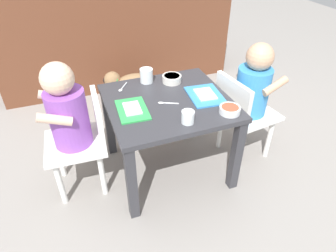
{
  "coord_description": "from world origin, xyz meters",
  "views": [
    {
      "loc": [
        -0.44,
        -1.16,
        1.19
      ],
      "look_at": [
        0.0,
        0.0,
        0.29
      ],
      "focal_mm": 31.87,
      "sensor_mm": 36.0,
      "label": 1
    }
  ],
  "objects_px": {
    "dining_table": "(168,113)",
    "seated_child_right": "(251,91)",
    "food_tray_right": "(205,95)",
    "food_tray_left": "(132,109)",
    "water_cup_right": "(146,76)",
    "spoon_by_right_tray": "(166,103)",
    "water_cup_left": "(188,118)",
    "spoon_by_left_tray": "(122,88)",
    "seated_child_left": "(71,117)",
    "cereal_bowl_right_side": "(172,78)",
    "veggie_bowl_near": "(230,110)",
    "dog": "(135,85)"
  },
  "relations": [
    {
      "from": "seated_child_right",
      "to": "food_tray_right",
      "type": "height_order",
      "value": "seated_child_right"
    },
    {
      "from": "water_cup_right",
      "to": "cereal_bowl_right_side",
      "type": "height_order",
      "value": "water_cup_right"
    },
    {
      "from": "dining_table",
      "to": "seated_child_right",
      "type": "relative_size",
      "value": 0.88
    },
    {
      "from": "seated_child_left",
      "to": "spoon_by_left_tray",
      "type": "distance_m",
      "value": 0.32
    },
    {
      "from": "dining_table",
      "to": "food_tray_left",
      "type": "height_order",
      "value": "food_tray_left"
    },
    {
      "from": "seated_child_left",
      "to": "veggie_bowl_near",
      "type": "xyz_separation_m",
      "value": [
        0.68,
        -0.24,
        0.03
      ]
    },
    {
      "from": "seated_child_right",
      "to": "dog",
      "type": "bearing_deg",
      "value": 123.02
    },
    {
      "from": "seated_child_right",
      "to": "water_cup_left",
      "type": "height_order",
      "value": "seated_child_right"
    },
    {
      "from": "seated_child_right",
      "to": "water_cup_left",
      "type": "xyz_separation_m",
      "value": [
        -0.44,
        -0.18,
        0.05
      ]
    },
    {
      "from": "food_tray_left",
      "to": "spoon_by_right_tray",
      "type": "distance_m",
      "value": 0.17
    },
    {
      "from": "dining_table",
      "to": "food_tray_left",
      "type": "distance_m",
      "value": 0.2
    },
    {
      "from": "seated_child_left",
      "to": "water_cup_right",
      "type": "height_order",
      "value": "seated_child_left"
    },
    {
      "from": "cereal_bowl_right_side",
      "to": "spoon_by_left_tray",
      "type": "height_order",
      "value": "cereal_bowl_right_side"
    },
    {
      "from": "dining_table",
      "to": "seated_child_right",
      "type": "distance_m",
      "value": 0.46
    },
    {
      "from": "seated_child_right",
      "to": "cereal_bowl_right_side",
      "type": "bearing_deg",
      "value": 152.21
    },
    {
      "from": "seated_child_left",
      "to": "veggie_bowl_near",
      "type": "distance_m",
      "value": 0.72
    },
    {
      "from": "food_tray_left",
      "to": "dog",
      "type": "bearing_deg",
      "value": 75.17
    },
    {
      "from": "water_cup_right",
      "to": "spoon_by_left_tray",
      "type": "xyz_separation_m",
      "value": [
        -0.14,
        -0.03,
        -0.03
      ]
    },
    {
      "from": "spoon_by_left_tray",
      "to": "spoon_by_right_tray",
      "type": "bearing_deg",
      "value": -53.9
    },
    {
      "from": "food_tray_right",
      "to": "cereal_bowl_right_side",
      "type": "distance_m",
      "value": 0.22
    },
    {
      "from": "food_tray_right",
      "to": "spoon_by_left_tray",
      "type": "xyz_separation_m",
      "value": [
        -0.37,
        0.22,
        -0.0
      ]
    },
    {
      "from": "food_tray_right",
      "to": "spoon_by_right_tray",
      "type": "relative_size",
      "value": 2.34
    },
    {
      "from": "water_cup_right",
      "to": "dog",
      "type": "bearing_deg",
      "value": 84.94
    },
    {
      "from": "food_tray_right",
      "to": "dining_table",
      "type": "bearing_deg",
      "value": 171.32
    },
    {
      "from": "spoon_by_right_tray",
      "to": "seated_child_right",
      "type": "bearing_deg",
      "value": -0.04
    },
    {
      "from": "dining_table",
      "to": "food_tray_right",
      "type": "height_order",
      "value": "food_tray_right"
    },
    {
      "from": "water_cup_right",
      "to": "cereal_bowl_right_side",
      "type": "distance_m",
      "value": 0.14
    },
    {
      "from": "food_tray_left",
      "to": "water_cup_left",
      "type": "xyz_separation_m",
      "value": [
        0.2,
        -0.18,
        0.02
      ]
    },
    {
      "from": "water_cup_right",
      "to": "spoon_by_left_tray",
      "type": "bearing_deg",
      "value": -169.62
    },
    {
      "from": "food_tray_left",
      "to": "water_cup_left",
      "type": "height_order",
      "value": "water_cup_left"
    },
    {
      "from": "dog",
      "to": "water_cup_right",
      "type": "distance_m",
      "value": 0.54
    },
    {
      "from": "dog",
      "to": "water_cup_left",
      "type": "xyz_separation_m",
      "value": [
        0.01,
        -0.88,
        0.28
      ]
    },
    {
      "from": "food_tray_right",
      "to": "veggie_bowl_near",
      "type": "xyz_separation_m",
      "value": [
        0.04,
        -0.17,
        0.01
      ]
    },
    {
      "from": "dog",
      "to": "water_cup_right",
      "type": "height_order",
      "value": "water_cup_right"
    },
    {
      "from": "cereal_bowl_right_side",
      "to": "food_tray_right",
      "type": "bearing_deg",
      "value": -63.14
    },
    {
      "from": "dog",
      "to": "seated_child_right",
      "type": "bearing_deg",
      "value": -56.98
    },
    {
      "from": "seated_child_right",
      "to": "spoon_by_left_tray",
      "type": "distance_m",
      "value": 0.67
    },
    {
      "from": "seated_child_left",
      "to": "water_cup_left",
      "type": "height_order",
      "value": "seated_child_left"
    },
    {
      "from": "food_tray_left",
      "to": "veggie_bowl_near",
      "type": "bearing_deg",
      "value": -22.95
    },
    {
      "from": "dining_table",
      "to": "seated_child_right",
      "type": "height_order",
      "value": "seated_child_right"
    },
    {
      "from": "dining_table",
      "to": "food_tray_left",
      "type": "bearing_deg",
      "value": -171.32
    },
    {
      "from": "food_tray_left",
      "to": "spoon_by_right_tray",
      "type": "bearing_deg",
      "value": 0.85
    },
    {
      "from": "seated_child_left",
      "to": "cereal_bowl_right_side",
      "type": "xyz_separation_m",
      "value": [
        0.54,
        0.13,
        0.03
      ]
    },
    {
      "from": "water_cup_right",
      "to": "spoon_by_right_tray",
      "type": "height_order",
      "value": "water_cup_right"
    },
    {
      "from": "food_tray_left",
      "to": "water_cup_right",
      "type": "height_order",
      "value": "water_cup_right"
    },
    {
      "from": "food_tray_left",
      "to": "water_cup_right",
      "type": "distance_m",
      "value": 0.29
    },
    {
      "from": "seated_child_left",
      "to": "spoon_by_right_tray",
      "type": "relative_size",
      "value": 7.33
    },
    {
      "from": "dining_table",
      "to": "food_tray_right",
      "type": "relative_size",
      "value": 2.66
    },
    {
      "from": "water_cup_left",
      "to": "spoon_by_left_tray",
      "type": "distance_m",
      "value": 0.44
    },
    {
      "from": "water_cup_right",
      "to": "cereal_bowl_right_side",
      "type": "bearing_deg",
      "value": -21.47
    }
  ]
}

